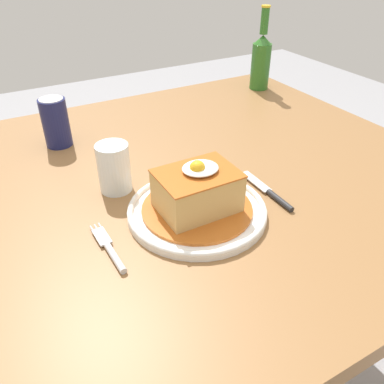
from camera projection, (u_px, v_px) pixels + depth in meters
ground_plane at (164, 372)px, 1.27m from camera, size 6.00×6.00×0.00m
dining_table at (153, 214)px, 0.92m from camera, size 1.38×1.05×0.72m
main_plate at (197, 210)px, 0.77m from camera, size 0.27×0.27×0.02m
sandwich_meal at (197, 193)px, 0.75m from camera, size 0.22×0.22×0.11m
fork at (111, 251)px, 0.68m from camera, size 0.02×0.14×0.01m
knife at (272, 195)px, 0.82m from camera, size 0.02×0.17×0.01m
soda_can at (56, 122)px, 0.99m from camera, size 0.07×0.07×0.12m
beer_bottle_green at (261, 59)px, 1.33m from camera, size 0.06×0.06×0.27m
drinking_glass at (114, 171)px, 0.83m from camera, size 0.07×0.07×0.10m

